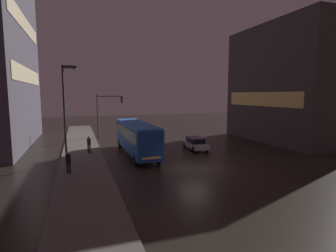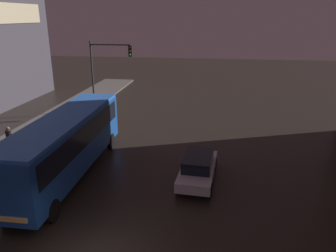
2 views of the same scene
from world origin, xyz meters
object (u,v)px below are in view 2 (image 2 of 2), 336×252
Objects in this scene: car_taxi at (198,167)px; pedestrian_near at (9,138)px; bus_near at (66,140)px; traffic_light_main at (106,65)px.

pedestrian_near is (-11.63, 1.35, 0.50)m from car_taxi.
traffic_light_main reaches higher than bus_near.
bus_near is 2.45× the size of car_taxi.
bus_near reaches higher than car_taxi.
pedestrian_near reaches higher than car_taxi.
car_taxi is at bearing -52.61° from traffic_light_main.
car_taxi is 11.72m from pedestrian_near.
car_taxi is (6.97, 0.56, -1.35)m from bus_near.
pedestrian_near is at bearing -106.28° from traffic_light_main.
car_taxi is 0.72× the size of traffic_light_main.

